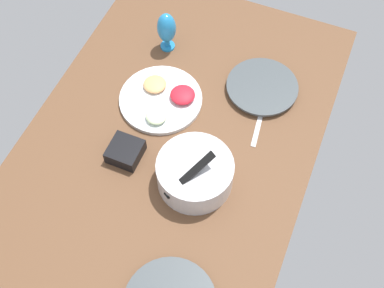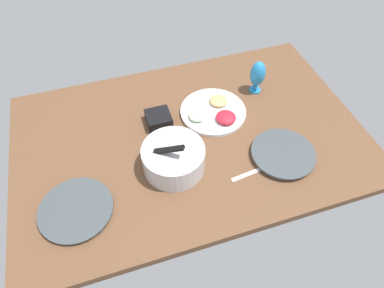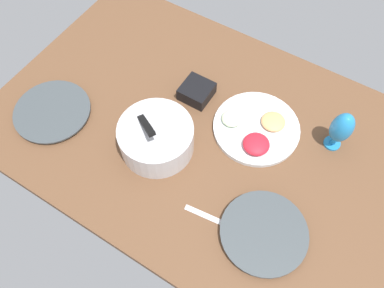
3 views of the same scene
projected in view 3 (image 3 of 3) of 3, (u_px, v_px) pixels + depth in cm
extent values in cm
cube|color=brown|center=(206.00, 134.00, 143.09)|extent=(160.00, 104.00, 4.00)
cylinder|color=silver|center=(263.00, 234.00, 121.18)|extent=(25.86, 25.86, 1.67)
cylinder|color=#3E4549|center=(264.00, 232.00, 120.03)|extent=(28.11, 28.11, 1.00)
cylinder|color=silver|center=(53.00, 112.00, 144.93)|extent=(26.72, 26.72, 1.21)
cylinder|color=#3E4549|center=(52.00, 111.00, 144.09)|extent=(29.04, 29.04, 0.73)
cylinder|color=silver|center=(156.00, 138.00, 133.20)|extent=(26.38, 26.38, 11.53)
cylinder|color=white|center=(156.00, 133.00, 130.21)|extent=(23.74, 23.74, 2.08)
cube|color=black|center=(143.00, 121.00, 128.32)|extent=(17.38, 12.52, 10.97)
cylinder|color=silver|center=(256.00, 128.00, 141.07)|extent=(32.10, 32.10, 1.80)
ellipsoid|color=beige|center=(232.00, 118.00, 140.49)|extent=(7.82, 7.82, 2.73)
ellipsoid|color=red|center=(256.00, 144.00, 134.67)|extent=(9.59, 9.59, 3.25)
ellipsoid|color=#F2A566|center=(273.00, 122.00, 139.99)|extent=(8.99, 8.99, 2.36)
cylinder|color=#2382C5|center=(332.00, 143.00, 138.21)|extent=(6.02, 6.02, 1.00)
cylinder|color=#2382C5|center=(334.00, 140.00, 136.47)|extent=(2.00, 2.00, 3.03)
ellipsoid|color=#2382C5|center=(342.00, 128.00, 129.11)|extent=(7.66, 7.66, 13.96)
cube|color=black|center=(197.00, 91.00, 147.27)|extent=(11.41, 11.41, 5.47)
cube|color=tan|center=(197.00, 89.00, 145.76)|extent=(9.36, 9.36, 1.75)
cube|color=silver|center=(210.00, 218.00, 124.38)|extent=(18.09, 3.93, 0.60)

